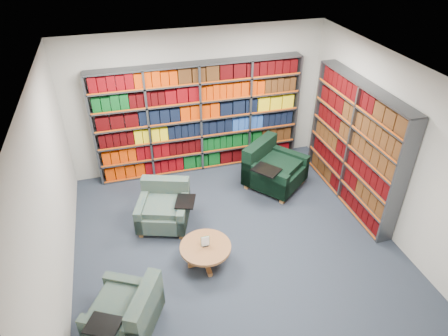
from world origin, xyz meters
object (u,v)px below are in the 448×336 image
object	(u,v)px
coffee_table	(206,250)
chair_teal_left	(165,207)
chair_green_right	(271,169)
chair_teal_front	(129,313)

from	to	relation	value
coffee_table	chair_teal_left	bearing A→B (deg)	110.83
chair_green_right	coffee_table	xyz separation A→B (m)	(-1.70, -1.69, -0.06)
chair_teal_left	chair_green_right	bearing A→B (deg)	14.17
chair_green_right	chair_teal_front	distance (m)	3.82
chair_teal_left	coffee_table	size ratio (longest dim) A/B	1.40
chair_teal_front	chair_green_right	bearing A→B (deg)	41.01
chair_teal_left	coffee_table	xyz separation A→B (m)	(0.44, -1.15, -0.01)
chair_teal_left	coffee_table	distance (m)	1.23
chair_teal_left	chair_teal_front	distance (m)	2.10
chair_teal_front	coffee_table	distance (m)	1.44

